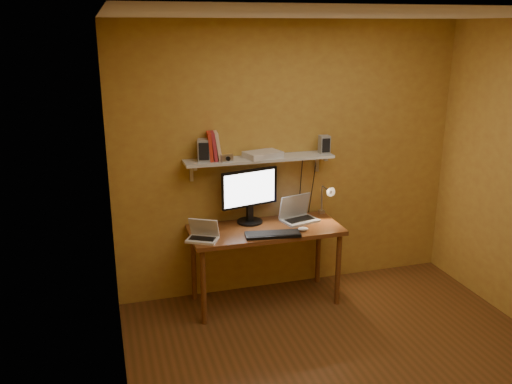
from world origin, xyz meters
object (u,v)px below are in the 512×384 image
object	(u,v)px
wall_shelf	(259,159)
speaker_right	(324,144)
speaker_left	(204,150)
router	(263,154)
desk	(265,237)
mouse	(303,229)
desk_lamp	(327,196)
monitor	(250,193)
keyboard	(273,234)
laptop	(297,214)
shelf_camera	(227,158)
netbook	(203,234)

from	to	relation	value
wall_shelf	speaker_right	xyz separation A→B (m)	(0.64, -0.01, 0.10)
speaker_left	router	xyz separation A→B (m)	(0.54, -0.01, -0.07)
desk	mouse	bearing A→B (deg)	-28.63
router	desk	bearing A→B (deg)	-99.18
speaker_left	desk_lamp	bearing A→B (deg)	10.51
speaker_left	router	distance (m)	0.55
speaker_right	speaker_left	bearing A→B (deg)	-177.73
monitor	desk_lamp	bearing A→B (deg)	-17.57
keyboard	mouse	xyz separation A→B (m)	(0.30, 0.04, 0.01)
monitor	laptop	size ratio (longest dim) A/B	1.50
wall_shelf	keyboard	xyz separation A→B (m)	(0.00, -0.40, -0.60)
laptop	keyboard	distance (m)	0.48
laptop	router	distance (m)	0.67
laptop	shelf_camera	distance (m)	0.90
mouse	speaker_left	bearing A→B (deg)	162.89
netbook	desk_lamp	distance (m)	1.30
keyboard	monitor	bearing A→B (deg)	112.50
monitor	speaker_right	size ratio (longest dim) A/B	3.32
keyboard	desk_lamp	xyz separation A→B (m)	(0.66, 0.33, 0.20)
desk	wall_shelf	xyz separation A→B (m)	(0.00, 0.19, 0.69)
shelf_camera	mouse	bearing A→B (deg)	-23.89
mouse	desk	bearing A→B (deg)	158.34
wall_shelf	mouse	distance (m)	0.76
desk	speaker_left	xyz separation A→B (m)	(-0.51, 0.20, 0.81)
speaker_right	router	xyz separation A→B (m)	(-0.61, 0.00, -0.06)
shelf_camera	router	xyz separation A→B (m)	(0.36, 0.08, -0.01)
desk_lamp	speaker_right	world-z (taller)	speaker_right
shelf_camera	router	distance (m)	0.36
mouse	shelf_camera	distance (m)	0.94
desk_lamp	monitor	bearing A→B (deg)	175.59
desk	monitor	size ratio (longest dim) A/B	2.48
keyboard	router	size ratio (longest dim) A/B	1.50
keyboard	mouse	distance (m)	0.30
desk_lamp	shelf_camera	xyz separation A→B (m)	(-0.99, -0.01, 0.45)
speaker_left	wall_shelf	bearing A→B (deg)	13.47
speaker_left	speaker_right	world-z (taller)	speaker_left
laptop	speaker_right	world-z (taller)	speaker_right
netbook	laptop	bearing A→B (deg)	42.84
laptop	router	size ratio (longest dim) A/B	1.15
desk	desk_lamp	size ratio (longest dim) A/B	3.73
desk	speaker_left	size ratio (longest dim) A/B	7.02
desk	router	world-z (taller)	router
wall_shelf	mouse	world-z (taller)	wall_shelf
wall_shelf	desk	bearing A→B (deg)	-90.00
monitor	laptop	bearing A→B (deg)	-21.55
desk_lamp	speaker_left	xyz separation A→B (m)	(-1.17, 0.07, 0.52)
mouse	speaker_right	size ratio (longest dim) A/B	0.59
speaker_left	keyboard	bearing A→B (deg)	-23.88
netbook	router	size ratio (longest dim) A/B	0.97
mouse	speaker_left	xyz separation A→B (m)	(-0.82, 0.37, 0.71)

